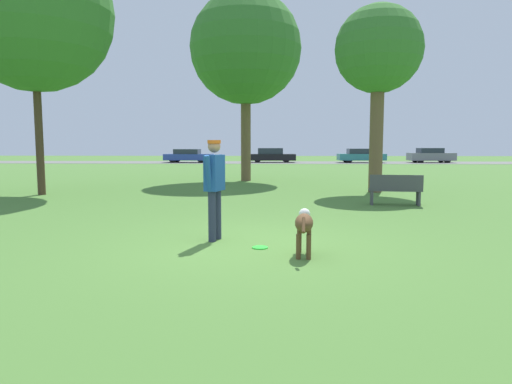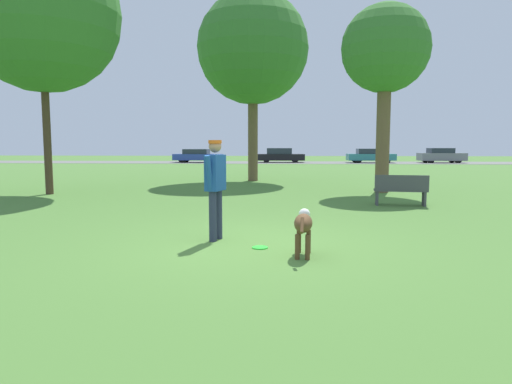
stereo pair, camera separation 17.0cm
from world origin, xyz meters
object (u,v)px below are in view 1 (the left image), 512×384
at_px(frisbee, 260,247).
at_px(park_bench, 395,189).
at_px(tree_mid_center, 246,49).
at_px(parked_car_grey, 431,155).
at_px(parked_car_teal, 361,156).
at_px(dog, 304,224).
at_px(parked_car_blue, 188,156).
at_px(tree_near_right, 379,52).
at_px(person, 214,181).
at_px(tree_near_left, 33,12).
at_px(parked_car_black, 271,156).

relative_size(frisbee, park_bench, 0.18).
height_order(tree_mid_center, parked_car_grey, tree_mid_center).
bearing_deg(parked_car_teal, dog, -103.73).
bearing_deg(parked_car_blue, parked_car_teal, 3.60).
bearing_deg(tree_mid_center, tree_near_right, -44.64).
relative_size(tree_near_right, park_bench, 4.44).
xyz_separation_m(person, parked_car_grey, (15.31, 34.72, -0.37)).
bearing_deg(parked_car_grey, park_bench, -112.68).
xyz_separation_m(frisbee, parked_car_teal, (8.11, 35.02, 0.64)).
bearing_deg(parked_car_blue, tree_mid_center, -69.93).
distance_m(frisbee, tree_near_right, 10.76).
bearing_deg(parked_car_teal, tree_near_left, -121.46).
bearing_deg(frisbee, parked_car_blue, 102.61).
height_order(dog, park_bench, park_bench).
bearing_deg(dog, tree_near_left, 50.28).
bearing_deg(tree_near_left, parked_car_black, 75.17).
distance_m(parked_car_black, parked_car_grey, 14.62).
bearing_deg(parked_car_teal, parked_car_black, 175.72).
xyz_separation_m(person, tree_near_right, (4.54, 8.30, 3.77)).
xyz_separation_m(frisbee, tree_near_right, (3.74, 8.88, 4.79)).
xyz_separation_m(tree_near_left, parked_car_grey, (21.99, 27.77, -5.18)).
distance_m(parked_car_black, park_bench, 30.26).
relative_size(person, parked_car_blue, 0.39).
relative_size(tree_near_left, parked_car_black, 1.87).
relative_size(tree_mid_center, parked_car_blue, 1.90).
bearing_deg(dog, person, 59.82).
xyz_separation_m(parked_car_grey, park_bench, (-10.99, -29.97, -0.21)).
height_order(tree_near_right, parked_car_grey, tree_near_right).
distance_m(person, tree_mid_center, 13.96).
relative_size(person, parked_car_teal, 0.40).
xyz_separation_m(tree_mid_center, park_bench, (4.62, -8.33, -5.46)).
bearing_deg(tree_near_right, parked_car_black, 98.29).
distance_m(tree_near_left, tree_mid_center, 8.85).
xyz_separation_m(person, dog, (1.47, -1.03, -0.56)).
xyz_separation_m(person, frisbee, (0.80, -0.58, -1.02)).
bearing_deg(tree_near_left, parked_car_teal, 60.44).
xyz_separation_m(parked_car_teal, parked_car_grey, (6.40, 0.28, 0.02)).
relative_size(frisbee, tree_near_left, 0.03).
height_order(frisbee, parked_car_blue, parked_car_blue).
relative_size(parked_car_blue, parked_car_black, 0.99).
relative_size(tree_near_left, tree_mid_center, 0.99).
xyz_separation_m(person, tree_mid_center, (-0.30, 13.08, 4.88)).
bearing_deg(parked_car_grey, parked_car_blue, 178.96).
bearing_deg(tree_mid_center, dog, -82.85).
height_order(person, parked_car_teal, person).
relative_size(person, tree_mid_center, 0.21).
bearing_deg(parked_car_teal, parked_car_blue, 179.21).
height_order(parked_car_blue, parked_car_grey, parked_car_grey).
xyz_separation_m(tree_near_left, park_bench, (11.01, -2.20, -5.39)).
xyz_separation_m(dog, parked_car_blue, (-8.44, 35.16, 0.16)).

